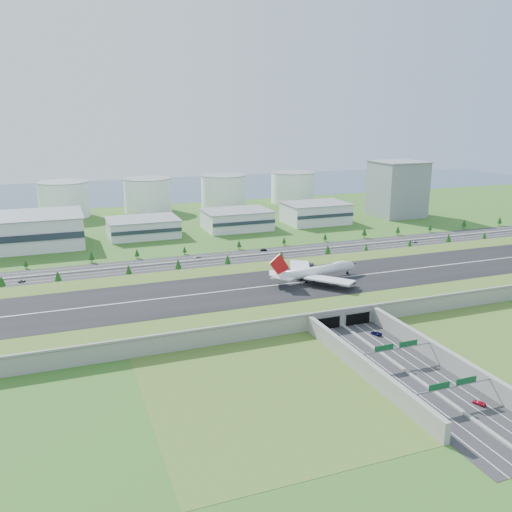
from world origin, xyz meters
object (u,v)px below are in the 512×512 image
object	(u,v)px
car_3	(479,403)
car_6	(414,242)
office_tower	(397,189)
car_1	(407,392)
car_5	(263,250)
car_7	(197,257)
car_0	(364,359)
boeing_747	(316,271)
car_4	(22,281)
fuel_tank_a	(64,200)
car_2	(376,333)

from	to	relation	value
car_3	car_6	xyz separation A→B (m)	(134.56, 221.23, 0.05)
office_tower	car_1	xyz separation A→B (m)	(-210.39, -312.75, -26.66)
car_5	car_7	world-z (taller)	car_5
car_0	boeing_747	bearing A→B (deg)	77.33
car_4	car_6	size ratio (longest dim) A/B	0.86
office_tower	car_7	distance (m)	253.48
fuel_tank_a	car_6	distance (m)	345.85
car_2	car_5	size ratio (longest dim) A/B	1.15
car_1	car_2	bearing A→B (deg)	59.34
car_0	car_6	xyz separation A→B (m)	(155.04, 175.12, -0.06)
boeing_747	car_4	distance (m)	184.13
fuel_tank_a	car_4	world-z (taller)	fuel_tank_a
boeing_747	car_1	xyz separation A→B (m)	(-20.94, -118.86, -12.65)
car_0	car_4	distance (m)	223.40
car_2	car_6	xyz separation A→B (m)	(134.28, 152.75, -0.02)
car_2	car_5	distance (m)	171.13
car_0	car_7	bearing A→B (deg)	98.04
car_2	car_6	size ratio (longest dim) A/B	1.03
office_tower	car_2	xyz separation A→B (m)	(-190.15, -260.39, -26.59)
car_2	car_4	xyz separation A→B (m)	(-162.97, 149.92, 0.02)
car_3	car_4	bearing A→B (deg)	-72.28
car_1	fuel_tank_a	bearing A→B (deg)	94.85
car_3	car_7	bearing A→B (deg)	-98.36
car_5	office_tower	bearing A→B (deg)	120.14
car_4	car_7	bearing A→B (deg)	-97.70
office_tower	car_7	bearing A→B (deg)	-158.69
car_0	car_1	xyz separation A→B (m)	(0.52, -29.98, -0.12)
car_6	car_1	bearing A→B (deg)	123.68
car_4	car_6	bearing A→B (deg)	-106.21
car_0	car_3	distance (m)	50.45
car_0	car_2	distance (m)	30.52
car_5	car_6	world-z (taller)	car_5
car_1	car_4	size ratio (longest dim) A/B	0.91
car_3	car_5	bearing A→B (deg)	-111.04
office_tower	car_7	size ratio (longest dim) A/B	10.34
boeing_747	car_4	xyz separation A→B (m)	(-163.67, 83.41, -12.55)
office_tower	car_3	size ratio (longest dim) A/B	11.04
office_tower	car_3	world-z (taller)	office_tower
boeing_747	car_3	size ratio (longest dim) A/B	12.46
car_6	car_0	bearing A→B (deg)	119.16
car_6	car_4	bearing A→B (deg)	71.22
office_tower	boeing_747	world-z (taller)	office_tower
car_1	car_3	bearing A→B (deg)	-48.45
office_tower	car_4	distance (m)	370.95
car_0	car_3	bearing A→B (deg)	-65.14
office_tower	car_6	bearing A→B (deg)	-117.43
car_5	car_7	size ratio (longest dim) A/B	0.94
boeing_747	car_5	bearing A→B (deg)	77.21
fuel_tank_a	office_tower	bearing A→B (deg)	-19.77
car_6	car_2	bearing A→B (deg)	119.36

